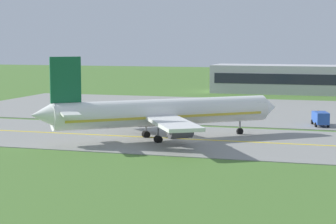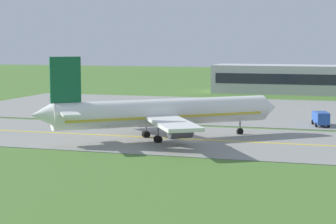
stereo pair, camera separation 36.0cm
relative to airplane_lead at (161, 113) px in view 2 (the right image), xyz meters
name	(u,v)px [view 2 (the right image)]	position (x,y,z in m)	size (l,w,h in m)	color
ground_plane	(189,140)	(4.09, 1.26, -4.13)	(500.00, 500.00, 0.00)	#47702D
taxiway_strip	(189,139)	(4.09, 1.26, -4.08)	(240.00, 28.00, 0.10)	gray
apron_pad	(287,112)	(14.09, 43.26, -4.08)	(140.00, 52.00, 0.10)	gray
taxiway_centreline	(189,139)	(4.09, 1.26, -4.03)	(220.00, 0.60, 0.01)	yellow
airplane_lead	(161,113)	(0.00, 0.00, 0.00)	(33.19, 29.38, 12.70)	white
service_truck_baggage	(221,110)	(3.14, 28.53, -2.60)	(4.24, 6.32, 2.60)	#264CA5
service_truck_fuel	(321,118)	(22.22, 22.29, -2.60)	(3.48, 6.32, 2.60)	#264CA5
traffic_cone_near_edge	(142,124)	(-7.95, 13.69, -3.83)	(0.44, 0.44, 0.60)	orange
traffic_cone_mid_edge	(67,122)	(-21.91, 12.79, -3.83)	(0.44, 0.44, 0.60)	orange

